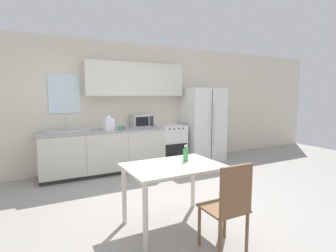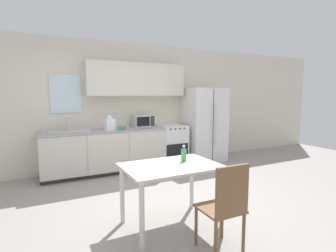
{
  "view_description": "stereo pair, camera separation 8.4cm",
  "coord_description": "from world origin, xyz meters",
  "px_view_note": "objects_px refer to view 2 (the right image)",
  "views": [
    {
      "loc": [
        -1.72,
        -3.42,
        1.58
      ],
      "look_at": [
        0.39,
        0.52,
        1.05
      ],
      "focal_mm": 28.0,
      "sensor_mm": 36.0,
      "label": 1
    },
    {
      "loc": [
        -1.64,
        -3.46,
        1.58
      ],
      "look_at": [
        0.39,
        0.52,
        1.05
      ],
      "focal_mm": 28.0,
      "sensor_mm": 36.0,
      "label": 2
    }
  ],
  "objects_px": {
    "oven_range": "(171,144)",
    "microwave": "(143,121)",
    "drink_bottle": "(184,155)",
    "refrigerator": "(204,125)",
    "coffee_mug": "(122,128)",
    "dining_chair_near": "(226,203)",
    "dining_table": "(171,174)"
  },
  "relations": [
    {
      "from": "oven_range",
      "to": "microwave",
      "type": "xyz_separation_m",
      "value": [
        -0.65,
        0.1,
        0.57
      ]
    },
    {
      "from": "dining_table",
      "to": "dining_chair_near",
      "type": "relative_size",
      "value": 1.21
    },
    {
      "from": "microwave",
      "to": "dining_chair_near",
      "type": "bearing_deg",
      "value": -98.19
    },
    {
      "from": "oven_range",
      "to": "refrigerator",
      "type": "xyz_separation_m",
      "value": [
        0.85,
        -0.07,
        0.42
      ]
    },
    {
      "from": "oven_range",
      "to": "dining_chair_near",
      "type": "height_order",
      "value": "dining_chair_near"
    },
    {
      "from": "refrigerator",
      "to": "dining_table",
      "type": "relative_size",
      "value": 1.54
    },
    {
      "from": "refrigerator",
      "to": "microwave",
      "type": "xyz_separation_m",
      "value": [
        -1.51,
        0.17,
        0.15
      ]
    },
    {
      "from": "oven_range",
      "to": "drink_bottle",
      "type": "height_order",
      "value": "drink_bottle"
    },
    {
      "from": "dining_table",
      "to": "refrigerator",
      "type": "bearing_deg",
      "value": 48.54
    },
    {
      "from": "coffee_mug",
      "to": "drink_bottle",
      "type": "height_order",
      "value": "coffee_mug"
    },
    {
      "from": "oven_range",
      "to": "microwave",
      "type": "relative_size",
      "value": 2.01
    },
    {
      "from": "refrigerator",
      "to": "dining_chair_near",
      "type": "relative_size",
      "value": 1.87
    },
    {
      "from": "oven_range",
      "to": "dining_chair_near",
      "type": "relative_size",
      "value": 0.96
    },
    {
      "from": "oven_range",
      "to": "drink_bottle",
      "type": "distance_m",
      "value": 2.75
    },
    {
      "from": "microwave",
      "to": "dining_table",
      "type": "bearing_deg",
      "value": -104.69
    },
    {
      "from": "refrigerator",
      "to": "coffee_mug",
      "type": "xyz_separation_m",
      "value": [
        -2.1,
        -0.19,
        0.06
      ]
    },
    {
      "from": "oven_range",
      "to": "microwave",
      "type": "height_order",
      "value": "microwave"
    },
    {
      "from": "oven_range",
      "to": "coffee_mug",
      "type": "xyz_separation_m",
      "value": [
        -1.24,
        -0.26,
        0.48
      ]
    },
    {
      "from": "oven_range",
      "to": "dining_table",
      "type": "bearing_deg",
      "value": -117.79
    },
    {
      "from": "microwave",
      "to": "coffee_mug",
      "type": "height_order",
      "value": "microwave"
    },
    {
      "from": "oven_range",
      "to": "drink_bottle",
      "type": "bearing_deg",
      "value": -114.41
    },
    {
      "from": "refrigerator",
      "to": "coffee_mug",
      "type": "relative_size",
      "value": 13.98
    },
    {
      "from": "dining_table",
      "to": "dining_chair_near",
      "type": "bearing_deg",
      "value": -75.06
    },
    {
      "from": "microwave",
      "to": "coffee_mug",
      "type": "xyz_separation_m",
      "value": [
        -0.59,
        -0.36,
        -0.09
      ]
    },
    {
      "from": "dining_table",
      "to": "dining_chair_near",
      "type": "height_order",
      "value": "dining_chair_near"
    },
    {
      "from": "dining_table",
      "to": "drink_bottle",
      "type": "xyz_separation_m",
      "value": [
        0.23,
        0.08,
        0.2
      ]
    },
    {
      "from": "microwave",
      "to": "refrigerator",
      "type": "bearing_deg",
      "value": -6.46
    },
    {
      "from": "microwave",
      "to": "dining_table",
      "type": "xyz_separation_m",
      "value": [
        -0.7,
        -2.67,
        -0.38
      ]
    },
    {
      "from": "coffee_mug",
      "to": "dining_table",
      "type": "bearing_deg",
      "value": -92.67
    },
    {
      "from": "dining_chair_near",
      "to": "refrigerator",
      "type": "bearing_deg",
      "value": 59.24
    },
    {
      "from": "dining_table",
      "to": "coffee_mug",
      "type": "bearing_deg",
      "value": 87.33
    },
    {
      "from": "oven_range",
      "to": "coffee_mug",
      "type": "height_order",
      "value": "coffee_mug"
    }
  ]
}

